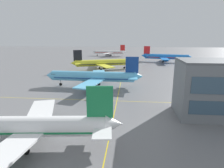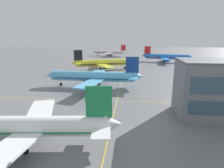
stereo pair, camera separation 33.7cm
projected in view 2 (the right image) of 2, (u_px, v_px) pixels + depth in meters
The scene contains 6 objects.
airliner_front_gate at pixel (22, 126), 33.16m from camera, with size 35.31×30.28×10.97m.
airliner_second_row at pixel (94, 77), 71.99m from camera, with size 36.99×31.98×11.52m.
airliner_third_row at pixel (103, 63), 107.96m from camera, with size 34.90×29.90×11.20m.
airliner_far_left_stand at pixel (166, 57), 137.82m from camera, with size 35.45×30.11×11.08m.
airliner_far_right_stand at pixel (110, 52), 178.64m from camera, with size 32.98×28.23×10.25m.
taxiway_markings at pixel (109, 133), 38.47m from camera, with size 138.23×85.42×0.01m.
Camera 2 is at (4.00, -17.17, 19.13)m, focal length 30.76 mm.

